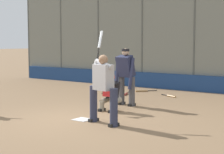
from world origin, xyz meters
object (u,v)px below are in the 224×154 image
Objects in this scene: fielding_glove_on_dirt at (101,88)px; batter_at_plate at (103,86)px; spare_bat_third_base_side at (126,94)px; umpire_home at (126,75)px; spare_bat_by_padding at (170,96)px; spare_bat_first_base_side at (143,91)px; catcher_behind_plate at (110,92)px.

batter_at_plate is at bearing 127.81° from fielding_glove_on_dirt.
fielding_glove_on_dirt reaches higher than spare_bat_third_base_side.
spare_bat_third_base_side is (1.33, -2.04, -0.94)m from umpire_home.
umpire_home is 2.61m from spare_bat_third_base_side.
spare_bat_by_padding and spare_bat_first_base_side have the same top height.
catcher_behind_plate is at bearing 57.92° from spare_bat_first_base_side.
catcher_behind_plate is 1.17m from umpire_home.
batter_at_plate is 8.41× the size of fielding_glove_on_dirt.
umpire_home is 2.69m from spare_bat_by_padding.
spare_bat_third_base_side is at bearing -140.19° from spare_bat_by_padding.
umpire_home is 2.40× the size of spare_bat_by_padding.
catcher_behind_plate is 1.45× the size of spare_bat_by_padding.
fielding_glove_on_dirt reaches higher than spare_bat_by_padding.
spare_bat_first_base_side is 2.67× the size of fielding_glove_on_dirt.
umpire_home is at bearing 60.98° from spare_bat_first_base_side.
spare_bat_by_padding is (0.73, -5.06, -0.90)m from batter_at_plate.
batter_at_plate is 2.85× the size of spare_bat_third_base_side.
batter_at_plate reaches higher than spare_bat_by_padding.
spare_bat_by_padding is 0.93× the size of spare_bat_third_base_side.
batter_at_plate is at bearing 4.49° from spare_bat_third_base_side.
umpire_home reaches higher than spare_bat_third_base_side.
umpire_home is 4.38m from fielding_glove_on_dirt.
umpire_home is 2.24× the size of spare_bat_third_base_side.
spare_bat_third_base_side is 2.95× the size of fielding_glove_on_dirt.
spare_bat_by_padding is at bearing -91.43° from catcher_behind_plate.
spare_bat_third_base_side is (1.64, 0.46, 0.00)m from spare_bat_by_padding.
spare_bat_first_base_side is at bearing -70.82° from catcher_behind_plate.
fielding_glove_on_dirt is at bearing -137.23° from spare_bat_third_base_side.
spare_bat_by_padding is 2.76× the size of fielding_glove_on_dirt.
spare_bat_by_padding is at bearing -91.21° from umpire_home.
spare_bat_first_base_side is at bearing 152.45° from spare_bat_third_base_side.
spare_bat_by_padding is at bearing 173.89° from fielding_glove_on_dirt.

